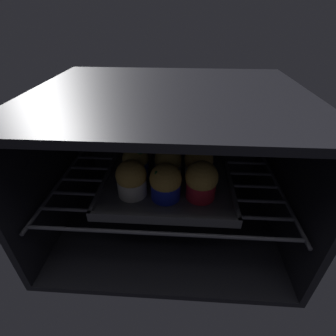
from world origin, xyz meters
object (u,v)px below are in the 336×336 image
at_px(muffin_row1_col1, 168,163).
at_px(muffin_row2_col0, 140,145).
at_px(muffin_row2_col2, 199,148).
at_px(muffin_row1_col2, 199,162).
at_px(muffin_row0_col0, 131,179).
at_px(muffin_row1_col0, 136,162).
at_px(muffin_row2_col1, 170,149).
at_px(baking_tray, 168,178).
at_px(muffin_row0_col2, 201,181).
at_px(muffin_row0_col1, 164,182).

xyz_separation_m(muffin_row1_col1, muffin_row2_col0, (-0.08, 0.08, 0.00)).
distance_m(muffin_row2_col0, muffin_row2_col2, 0.16).
bearing_deg(muffin_row1_col2, muffin_row0_col0, -152.27).
distance_m(muffin_row1_col0, muffin_row1_col2, 0.15).
bearing_deg(muffin_row0_col0, muffin_row2_col1, 63.13).
bearing_deg(muffin_row1_col2, muffin_row2_col2, 86.84).
bearing_deg(baking_tray, muffin_row1_col2, 2.87).
distance_m(muffin_row0_col2, muffin_row2_col0, 0.22).
distance_m(baking_tray, muffin_row0_col2, 0.12).
bearing_deg(muffin_row0_col1, baking_tray, 87.09).
bearing_deg(muffin_row2_col1, muffin_row1_col1, -90.23).
height_order(muffin_row2_col0, muffin_row2_col1, muffin_row2_col0).
height_order(muffin_row0_col0, muffin_row1_col1, muffin_row0_col0).
distance_m(baking_tray, muffin_row0_col1, 0.09).
distance_m(muffin_row0_col1, muffin_row1_col0, 0.11).
height_order(muffin_row0_col1, muffin_row1_col0, muffin_row0_col1).
bearing_deg(muffin_row0_col0, muffin_row2_col2, 44.64).
relative_size(muffin_row1_col2, muffin_row2_col1, 1.07).
distance_m(muffin_row2_col0, muffin_row2_col1, 0.08).
distance_m(baking_tray, muffin_row2_col1, 0.08).
xyz_separation_m(muffin_row0_col0, muffin_row0_col1, (0.07, -0.01, -0.00)).
bearing_deg(muffin_row1_col2, muffin_row0_col1, -132.70).
bearing_deg(muffin_row1_col0, muffin_row0_col0, -87.02).
relative_size(muffin_row0_col1, muffin_row0_col2, 0.95).
bearing_deg(baking_tray, muffin_row0_col2, -44.24).
height_order(muffin_row0_col2, muffin_row1_col2, muffin_row0_col2).
xyz_separation_m(muffin_row0_col2, muffin_row1_col0, (-0.15, 0.08, -0.01)).
height_order(muffin_row1_col0, muffin_row1_col1, muffin_row1_col1).
bearing_deg(muffin_row0_col1, muffin_row1_col2, 47.30).
relative_size(muffin_row0_col0, muffin_row1_col2, 1.01).
distance_m(muffin_row0_col2, muffin_row1_col0, 0.17).
distance_m(muffin_row1_col0, muffin_row2_col0, 0.08).
bearing_deg(muffin_row1_col1, baking_tray, 94.44).
bearing_deg(muffin_row2_col0, muffin_row0_col2, -44.40).
height_order(muffin_row2_col0, muffin_row2_col2, same).
xyz_separation_m(muffin_row0_col0, muffin_row2_col0, (-0.01, 0.15, 0.00)).
relative_size(muffin_row0_col2, muffin_row1_col0, 1.12).
bearing_deg(muffin_row2_col0, muffin_row1_col1, -45.20).
relative_size(muffin_row0_col2, muffin_row2_col1, 1.11).
relative_size(baking_tray, muffin_row2_col0, 3.50).
xyz_separation_m(baking_tray, muffin_row0_col2, (0.08, -0.07, 0.05)).
height_order(muffin_row0_col1, muffin_row2_col2, muffin_row2_col2).
xyz_separation_m(muffin_row0_col0, muffin_row1_col2, (0.15, 0.08, -0.00)).
height_order(muffin_row0_col1, muffin_row2_col1, muffin_row0_col1).
distance_m(muffin_row0_col2, muffin_row1_col2, 0.08).
bearing_deg(muffin_row0_col0, muffin_row1_col0, 92.98).
bearing_deg(muffin_row0_col0, muffin_row1_col2, 27.73).
relative_size(muffin_row1_col0, muffin_row1_col2, 0.93).
bearing_deg(muffin_row2_col0, muffin_row2_col1, -3.62).
relative_size(baking_tray, muffin_row1_col0, 3.93).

